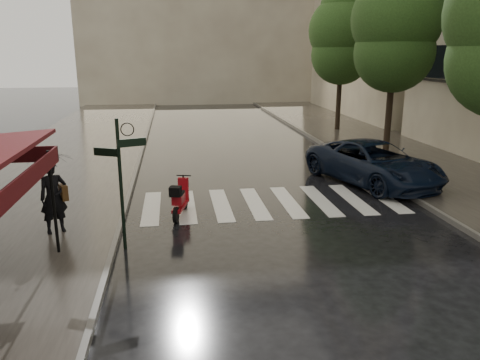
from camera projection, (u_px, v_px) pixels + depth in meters
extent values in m
plane|color=black|center=(178.00, 311.00, 8.40)|extent=(120.00, 120.00, 0.00)
cube|color=#38332D|center=(64.00, 165.00, 19.23)|extent=(6.00, 60.00, 0.12)
cube|color=#38332D|center=(401.00, 154.00, 21.25)|extent=(5.50, 60.00, 0.12)
cube|color=#595651|center=(139.00, 162.00, 19.64)|extent=(0.12, 60.00, 0.16)
cube|color=#595651|center=(342.00, 155.00, 20.87)|extent=(0.12, 60.00, 0.16)
cube|color=silver|center=(152.00, 208.00, 14.03)|extent=(0.50, 3.20, 0.01)
cube|color=silver|center=(187.00, 206.00, 14.18)|extent=(0.50, 3.20, 0.01)
cube|color=silver|center=(221.00, 204.00, 14.32)|extent=(0.50, 3.20, 0.01)
cube|color=silver|center=(255.00, 203.00, 14.47)|extent=(0.50, 3.20, 0.01)
cube|color=silver|center=(288.00, 202.00, 14.61)|extent=(0.50, 3.20, 0.01)
cube|color=silver|center=(320.00, 200.00, 14.75)|extent=(0.50, 3.20, 0.01)
cube|color=silver|center=(352.00, 199.00, 14.90)|extent=(0.50, 3.20, 0.01)
cube|color=silver|center=(383.00, 197.00, 15.04)|extent=(0.50, 3.20, 0.01)
cube|color=#4F110B|center=(3.00, 202.00, 6.96)|extent=(0.04, 7.00, 0.35)
cylinder|color=black|center=(53.00, 203.00, 10.32)|extent=(0.07, 0.07, 2.35)
cylinder|color=black|center=(121.00, 186.00, 10.69)|extent=(0.08, 0.08, 3.10)
cube|color=black|center=(132.00, 143.00, 10.47)|extent=(0.62, 0.26, 0.18)
cube|color=black|center=(106.00, 152.00, 10.45)|extent=(0.56, 0.29, 0.18)
cylinder|color=black|center=(390.00, 103.00, 20.55)|extent=(0.28, 0.28, 4.48)
sphere|color=#1F3A15|center=(394.00, 52.00, 19.98)|extent=(3.40, 3.40, 3.40)
sphere|color=#1F3A15|center=(397.00, 19.00, 19.63)|extent=(3.80, 3.80, 3.80)
cylinder|color=black|center=(339.00, 92.00, 27.28)|extent=(0.28, 0.28, 4.37)
sphere|color=#1F3A15|center=(341.00, 55.00, 26.73)|extent=(3.40, 3.40, 3.40)
sphere|color=#1F3A15|center=(342.00, 30.00, 26.38)|extent=(3.80, 3.80, 3.80)
sphere|color=#1F3A15|center=(344.00, 7.00, 26.05)|extent=(2.60, 2.60, 2.60)
imported|color=black|center=(53.00, 197.00, 11.59)|extent=(0.79, 0.70, 1.83)
imported|color=black|center=(49.00, 153.00, 11.29)|extent=(1.47, 1.48, 0.99)
cube|color=#452B12|center=(63.00, 192.00, 11.71)|extent=(0.29, 0.37, 0.39)
cylinder|color=black|center=(176.00, 215.00, 12.75)|extent=(0.20, 0.46, 0.45)
cylinder|color=black|center=(185.00, 202.00, 13.87)|extent=(0.20, 0.46, 0.45)
cube|color=maroon|center=(181.00, 205.00, 13.31)|extent=(0.54, 1.24, 0.09)
cube|color=maroon|center=(179.00, 198.00, 13.02)|extent=(0.39, 0.56, 0.26)
cube|color=maroon|center=(183.00, 189.00, 13.62)|extent=(0.32, 0.18, 0.70)
cylinder|color=black|center=(184.00, 176.00, 13.61)|extent=(0.42, 0.13, 0.03)
cube|color=black|center=(175.00, 191.00, 12.60)|extent=(0.36, 0.34, 0.26)
imported|color=black|center=(373.00, 163.00, 16.52)|extent=(4.07, 5.87, 1.49)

